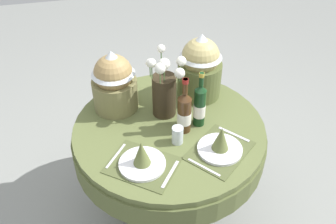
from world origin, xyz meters
TOP-DOWN VIEW (x-y plane):
  - ground at (0.00, 0.00)m, footprint 8.00×8.00m
  - dining_table at (0.00, 0.00)m, footprint 1.13×1.13m
  - place_setting_left at (-0.20, -0.27)m, footprint 0.43×0.41m
  - place_setting_right at (0.21, -0.26)m, footprint 0.43×0.42m
  - flower_vase at (-0.00, 0.12)m, footprint 0.23×0.18m
  - wine_bottle_left at (0.07, -0.05)m, footprint 0.08×0.08m
  - wine_bottle_rear at (0.17, -0.02)m, footprint 0.07×0.07m
  - tumbler_mid at (0.01, -0.14)m, footprint 0.06×0.06m
  - gift_tub_back_left at (-0.27, 0.25)m, footprint 0.27×0.27m
  - gift_tub_back_right at (0.26, 0.26)m, footprint 0.27×0.27m

SIDE VIEW (x-z plane):
  - ground at x=0.00m, z-range 0.00..0.00m
  - dining_table at x=0.00m, z-range 0.23..0.97m
  - place_setting_left at x=-0.20m, z-range 0.70..0.86m
  - place_setting_right at x=0.21m, z-range 0.70..0.86m
  - tumbler_mid at x=0.01m, z-range 0.74..0.84m
  - wine_bottle_left at x=0.07m, z-range 0.69..1.03m
  - wine_bottle_rear at x=0.17m, z-range 0.70..1.04m
  - flower_vase at x=0.00m, z-range 0.70..1.12m
  - gift_tub_back_left at x=-0.27m, z-range 0.75..1.13m
  - gift_tub_back_right at x=0.26m, z-range 0.75..1.17m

